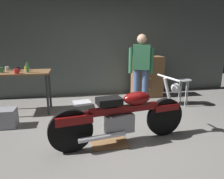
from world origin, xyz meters
TOP-DOWN VIEW (x-y plane):
  - ground_plane at (0.00, 0.00)m, footprint 12.00×12.00m
  - back_wall at (0.00, 2.80)m, footprint 8.00×0.12m
  - workbench at (-1.84, 1.60)m, footprint 1.30×0.64m
  - motorcycle at (-0.00, -0.13)m, footprint 2.17×0.70m
  - person_standing at (0.84, 1.54)m, footprint 0.55×0.32m
  - shop_stool at (1.85, 1.34)m, footprint 0.32×0.32m
  - wooden_dresser at (1.29, 2.30)m, footprint 0.80×0.47m
  - drip_tray at (-0.21, -0.13)m, footprint 0.56×0.40m
  - storage_bin at (-1.99, 0.85)m, footprint 0.44×0.32m
  - mug_black_matte at (-1.87, 1.68)m, footprint 0.12×0.08m
  - mug_red_diner at (-1.81, 1.36)m, footprint 0.12×0.09m
  - mug_yellow_tall at (-1.69, 1.72)m, footprint 0.11×0.08m
  - mug_green_speckled at (-2.14, 1.54)m, footprint 0.12×0.08m
  - mug_white_ceramic at (-2.09, 1.77)m, footprint 0.11×0.07m
  - bottle at (-1.62, 1.47)m, footprint 0.06×0.06m

SIDE VIEW (x-z plane):
  - ground_plane at x=0.00m, z-range 0.00..0.00m
  - drip_tray at x=-0.21m, z-range 0.00..0.01m
  - storage_bin at x=-1.99m, z-range 0.00..0.34m
  - motorcycle at x=0.00m, z-range -0.05..0.95m
  - shop_stool at x=1.85m, z-range 0.18..0.82m
  - wooden_dresser at x=1.29m, z-range 0.00..1.10m
  - workbench at x=-1.84m, z-range 0.34..1.24m
  - person_standing at x=0.84m, z-range 0.09..1.76m
  - mug_yellow_tall at x=-1.69m, z-range 0.90..0.99m
  - mug_black_matte at x=-1.87m, z-range 0.90..0.99m
  - mug_white_ceramic at x=-2.09m, z-range 0.90..0.99m
  - mug_red_diner at x=-1.81m, z-range 0.90..0.99m
  - mug_green_speckled at x=-2.14m, z-range 0.90..1.01m
  - bottle at x=-1.62m, z-range 0.88..1.12m
  - back_wall at x=0.00m, z-range 0.00..3.10m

